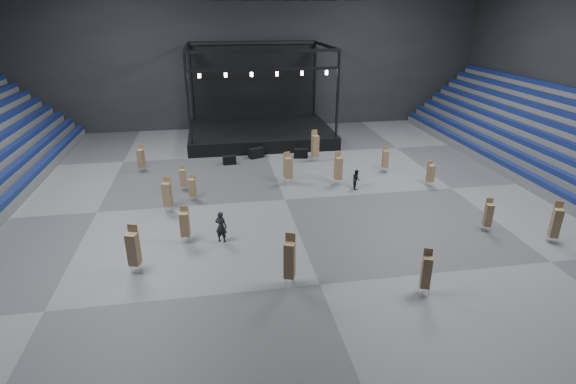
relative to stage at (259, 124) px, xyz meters
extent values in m
plane|color=#525255|center=(0.00, -16.24, -1.45)|extent=(50.00, 50.00, 0.00)
cube|color=black|center=(0.00, 4.76, 7.55)|extent=(50.00, 0.20, 18.00)
cube|color=black|center=(0.00, -37.24, 7.55)|extent=(50.00, 0.20, 18.00)
cube|color=#0D123A|center=(-18.12, -16.24, -0.50)|extent=(0.59, 40.00, 0.40)
cube|color=#525255|center=(21.40, -16.24, -1.08)|extent=(7.20, 40.00, 0.75)
cube|color=#0D123A|center=(18.12, -16.24, -0.50)|extent=(0.59, 40.00, 0.40)
cube|color=#525255|center=(21.85, -16.24, -0.70)|extent=(6.30, 40.00, 1.50)
cube|color=#0D123A|center=(19.02, -16.24, 0.25)|extent=(0.59, 40.00, 0.40)
cube|color=#525255|center=(22.30, -16.24, -0.33)|extent=(5.40, 40.00, 2.25)
cube|color=#0D123A|center=(19.91, -16.24, 1.00)|extent=(0.59, 40.00, 0.40)
cube|color=#0D123A|center=(20.82, -16.24, 1.75)|extent=(0.59, 40.00, 0.40)
cube|color=#0D123A|center=(21.71, -16.24, 2.50)|extent=(0.59, 40.00, 0.40)
cube|color=black|center=(0.00, -0.74, -0.85)|extent=(14.00, 10.00, 1.20)
cube|color=black|center=(0.00, 4.06, 3.75)|extent=(13.30, 0.30, 8.00)
cylinder|color=black|center=(-6.60, -5.34, 3.65)|extent=(0.24, 0.24, 7.80)
cylinder|color=black|center=(-6.60, 3.86, 3.65)|extent=(0.24, 0.24, 7.80)
cylinder|color=black|center=(6.60, -5.34, 3.65)|extent=(0.24, 0.24, 7.80)
cylinder|color=black|center=(6.60, 3.86, 3.65)|extent=(0.24, 0.24, 7.80)
cube|color=black|center=(0.00, -5.34, 7.55)|extent=(13.40, 0.25, 0.25)
cube|color=black|center=(0.00, 3.86, 7.55)|extent=(13.40, 0.25, 0.25)
cube|color=black|center=(0.00, -5.34, 6.05)|extent=(13.40, 0.20, 0.20)
cylinder|color=white|center=(-5.50, -5.34, 5.65)|extent=(0.24, 0.24, 0.35)
cylinder|color=white|center=(-3.30, -5.34, 5.65)|extent=(0.24, 0.24, 0.35)
cylinder|color=white|center=(-1.10, -5.34, 5.65)|extent=(0.24, 0.24, 0.35)
cylinder|color=white|center=(1.10, -5.34, 5.65)|extent=(0.24, 0.24, 0.35)
cylinder|color=white|center=(3.30, -5.34, 5.65)|extent=(0.24, 0.24, 0.35)
cylinder|color=white|center=(5.50, -5.34, 5.65)|extent=(0.24, 0.24, 0.35)
cube|color=black|center=(-3.44, -7.90, -1.09)|extent=(1.14, 0.65, 0.73)
cube|color=black|center=(-1.00, -6.48, -1.02)|extent=(1.46, 1.12, 0.87)
cube|color=black|center=(2.91, -7.17, -1.04)|extent=(1.30, 0.79, 0.81)
cylinder|color=silver|center=(3.74, -8.45, -1.22)|extent=(0.03, 0.03, 0.45)
cylinder|color=silver|center=(3.74, -8.02, -1.22)|extent=(0.03, 0.03, 0.45)
cylinder|color=silver|center=(4.17, -8.45, -1.22)|extent=(0.03, 0.03, 0.45)
cylinder|color=silver|center=(4.17, -8.02, -1.22)|extent=(0.03, 0.03, 0.45)
cube|color=#8D724E|center=(3.95, -8.24, -0.09)|extent=(0.64, 0.64, 1.81)
cube|color=#8D724E|center=(3.91, -8.01, 0.76)|extent=(0.52, 0.17, 1.00)
cylinder|color=silver|center=(-7.19, -13.39, -1.28)|extent=(0.03, 0.03, 0.35)
cylinder|color=silver|center=(-7.19, -13.06, -1.28)|extent=(0.03, 0.03, 0.35)
cylinder|color=silver|center=(-6.86, -13.39, -1.28)|extent=(0.03, 0.03, 0.35)
cylinder|color=silver|center=(-6.86, -13.06, -1.28)|extent=(0.03, 0.03, 0.35)
cube|color=#8D724E|center=(-7.03, -13.23, -0.48)|extent=(0.45, 0.45, 1.24)
cube|color=#8D724E|center=(-7.01, -13.05, 0.09)|extent=(0.40, 0.09, 0.68)
cylinder|color=silver|center=(10.92, -15.68, -1.26)|extent=(0.03, 0.03, 0.38)
cylinder|color=silver|center=(10.92, -15.32, -1.26)|extent=(0.03, 0.03, 0.38)
cylinder|color=silver|center=(11.28, -15.68, -1.26)|extent=(0.03, 0.03, 0.38)
cylinder|color=silver|center=(11.28, -15.32, -1.26)|extent=(0.03, 0.03, 0.38)
cube|color=#8D724E|center=(11.10, -15.50, -0.43)|extent=(0.58, 0.58, 1.27)
cube|color=#8D724E|center=(11.04, -15.32, 0.16)|extent=(0.43, 0.19, 0.70)
cylinder|color=silver|center=(-1.64, -26.64, -1.24)|extent=(0.03, 0.03, 0.41)
cylinder|color=silver|center=(-1.64, -26.25, -1.24)|extent=(0.03, 0.03, 0.41)
cylinder|color=silver|center=(-1.25, -26.64, -1.24)|extent=(0.03, 0.03, 0.41)
cylinder|color=silver|center=(-1.25, -26.25, -1.24)|extent=(0.03, 0.03, 0.41)
cube|color=#8D724E|center=(-1.45, -26.44, -0.12)|extent=(0.64, 0.64, 1.83)
cube|color=#8D724E|center=(-1.37, -26.25, 0.74)|extent=(0.46, 0.23, 1.01)
cylinder|color=silver|center=(-8.03, -17.13, -1.24)|extent=(0.03, 0.03, 0.42)
cylinder|color=silver|center=(-8.03, -16.74, -1.24)|extent=(0.03, 0.03, 0.42)
cylinder|color=silver|center=(-7.63, -17.13, -1.24)|extent=(0.03, 0.03, 0.42)
cylinder|color=silver|center=(-7.63, -16.74, -1.24)|extent=(0.03, 0.03, 0.42)
cube|color=#8D724E|center=(-7.83, -16.94, -0.23)|extent=(0.61, 0.61, 1.61)
cube|color=#8D724E|center=(-7.78, -16.73, 0.53)|extent=(0.48, 0.18, 0.89)
cylinder|color=silver|center=(10.96, -23.06, -1.27)|extent=(0.03, 0.03, 0.35)
cylinder|color=silver|center=(10.96, -22.72, -1.27)|extent=(0.03, 0.03, 0.35)
cylinder|color=silver|center=(11.30, -23.06, -1.27)|extent=(0.03, 0.03, 0.35)
cylinder|color=silver|center=(11.30, -22.72, -1.27)|extent=(0.03, 0.03, 0.35)
cube|color=#8D724E|center=(11.13, -22.89, -0.41)|extent=(0.51, 0.51, 1.39)
cube|color=#8D724E|center=(11.17, -22.72, 0.24)|extent=(0.40, 0.15, 0.76)
cylinder|color=silver|center=(4.47, -28.40, -1.27)|extent=(0.03, 0.03, 0.35)
cylinder|color=silver|center=(4.47, -28.07, -1.27)|extent=(0.03, 0.03, 0.35)
cylinder|color=silver|center=(4.80, -28.40, -1.27)|extent=(0.03, 0.03, 0.35)
cylinder|color=silver|center=(4.80, -28.07, -1.27)|extent=(0.03, 0.03, 0.35)
cube|color=#8D724E|center=(4.64, -28.24, -0.31)|extent=(0.54, 0.54, 1.58)
cube|color=#8D724E|center=(4.69, -28.07, 0.43)|extent=(0.40, 0.18, 0.87)
cylinder|color=silver|center=(0.51, -13.43, -1.22)|extent=(0.03, 0.03, 0.46)
cylinder|color=silver|center=(0.51, -13.00, -1.22)|extent=(0.03, 0.03, 0.46)
cylinder|color=silver|center=(0.95, -13.43, -1.22)|extent=(0.03, 0.03, 0.46)
cylinder|color=silver|center=(0.95, -13.00, -1.22)|extent=(0.03, 0.03, 0.46)
cube|color=#8D724E|center=(0.73, -13.21, -0.19)|extent=(0.68, 0.68, 1.60)
cube|color=#8D724E|center=(0.66, -12.99, 0.56)|extent=(0.52, 0.22, 0.88)
cylinder|color=silver|center=(8.77, -12.03, -1.26)|extent=(0.03, 0.03, 0.38)
cylinder|color=silver|center=(8.77, -11.67, -1.26)|extent=(0.03, 0.03, 0.38)
cylinder|color=silver|center=(9.13, -12.03, -1.26)|extent=(0.03, 0.03, 0.38)
cylinder|color=silver|center=(9.13, -11.67, -1.26)|extent=(0.03, 0.03, 0.38)
cube|color=#8D724E|center=(8.95, -11.85, -0.38)|extent=(0.50, 0.50, 1.39)
cube|color=#8D724E|center=(8.97, -11.66, 0.27)|extent=(0.44, 0.10, 0.77)
cylinder|color=silver|center=(-6.48, -15.40, -1.28)|extent=(0.03, 0.03, 0.34)
cylinder|color=silver|center=(-6.48, -15.07, -1.28)|extent=(0.03, 0.03, 0.34)
cylinder|color=silver|center=(-6.15, -15.40, -1.28)|extent=(0.03, 0.03, 0.34)
cylinder|color=silver|center=(-6.15, -15.07, -1.28)|extent=(0.03, 0.03, 0.34)
cube|color=#8D724E|center=(-6.32, -15.23, -0.50)|extent=(0.53, 0.53, 1.22)
cube|color=#8D724E|center=(-6.25, -15.07, 0.06)|extent=(0.38, 0.19, 0.67)
cylinder|color=silver|center=(4.22, -14.19, -1.24)|extent=(0.03, 0.03, 0.42)
cylinder|color=silver|center=(4.22, -13.78, -1.24)|extent=(0.03, 0.03, 0.42)
cylinder|color=silver|center=(4.62, -14.19, -1.24)|extent=(0.03, 0.03, 0.42)
cylinder|color=silver|center=(4.62, -13.78, -1.24)|extent=(0.03, 0.03, 0.42)
cube|color=#8D724E|center=(4.42, -13.99, -0.18)|extent=(0.56, 0.56, 1.70)
cube|color=#8D724E|center=(4.39, -13.77, 0.62)|extent=(0.49, 0.12, 0.93)
cylinder|color=silver|center=(-6.74, -21.47, -1.25)|extent=(0.03, 0.03, 0.41)
cylinder|color=silver|center=(-6.74, -21.08, -1.25)|extent=(0.03, 0.03, 0.41)
cylinder|color=silver|center=(-6.35, -21.47, -1.25)|extent=(0.03, 0.03, 0.41)
cylinder|color=silver|center=(-6.35, -21.08, -1.25)|extent=(0.03, 0.03, 0.41)
cube|color=#8D724E|center=(-6.55, -21.28, -0.34)|extent=(0.54, 0.54, 1.41)
cube|color=#8D724E|center=(-6.52, -21.07, 0.32)|extent=(0.47, 0.11, 0.78)
cylinder|color=silver|center=(-9.13, -24.24, -1.23)|extent=(0.03, 0.03, 0.43)
cylinder|color=silver|center=(-9.13, -23.83, -1.23)|extent=(0.03, 0.03, 0.43)
cylinder|color=silver|center=(-8.72, -24.24, -1.23)|extent=(0.03, 0.03, 0.43)
cylinder|color=silver|center=(-8.72, -23.83, -1.23)|extent=(0.03, 0.03, 0.43)
cube|color=#8D724E|center=(-8.93, -24.04, -0.16)|extent=(0.64, 0.64, 1.72)
cube|color=#8D724E|center=(-8.87, -23.83, 0.65)|extent=(0.50, 0.20, 0.94)
cylinder|color=silver|center=(13.82, -25.03, -1.26)|extent=(0.03, 0.03, 0.38)
cylinder|color=silver|center=(13.82, -24.66, -1.26)|extent=(0.03, 0.03, 0.38)
cylinder|color=silver|center=(14.18, -25.03, -1.26)|extent=(0.03, 0.03, 0.38)
cylinder|color=silver|center=(14.18, -24.66, -1.26)|extent=(0.03, 0.03, 0.38)
cube|color=#8D724E|center=(14.00, -24.85, -0.22)|extent=(0.60, 0.60, 1.70)
cube|color=#8D724E|center=(14.07, -24.67, 0.58)|extent=(0.43, 0.22, 0.93)
cylinder|color=silver|center=(-10.73, -8.76, -1.25)|extent=(0.03, 0.03, 0.39)
cylinder|color=silver|center=(-10.73, -8.39, -1.25)|extent=(0.03, 0.03, 0.39)
cylinder|color=silver|center=(-10.36, -8.76, -1.25)|extent=(0.03, 0.03, 0.39)
cylinder|color=silver|center=(-10.36, -8.39, -1.25)|extent=(0.03, 0.03, 0.39)
cube|color=#8D724E|center=(-10.54, -8.58, -0.33)|extent=(0.60, 0.60, 1.46)
cube|color=#8D724E|center=(-10.48, -8.39, 0.36)|extent=(0.44, 0.21, 0.81)
imported|color=black|center=(-4.54, -21.58, -0.51)|extent=(0.81, 0.69, 1.88)
imported|color=black|center=(5.51, -15.07, -0.72)|extent=(0.63, 0.77, 1.47)
camera|label=1|loc=(-4.61, -44.59, 11.00)|focal=28.00mm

